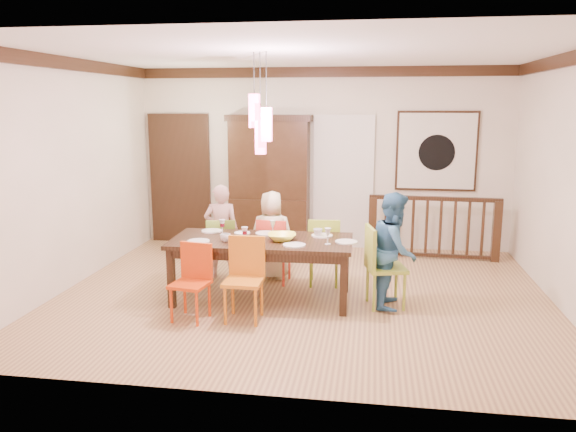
# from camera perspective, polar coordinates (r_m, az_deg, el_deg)

# --- Properties ---
(floor) EXTENTS (6.00, 6.00, 0.00)m
(floor) POSITION_cam_1_polar(r_m,az_deg,el_deg) (7.05, 1.50, -7.95)
(floor) COLOR #946847
(floor) RESTS_ON ground
(ceiling) EXTENTS (6.00, 6.00, 0.00)m
(ceiling) POSITION_cam_1_polar(r_m,az_deg,el_deg) (6.68, 1.63, 16.23)
(ceiling) COLOR white
(ceiling) RESTS_ON wall_back
(wall_back) EXTENTS (6.00, 0.00, 6.00)m
(wall_back) POSITION_cam_1_polar(r_m,az_deg,el_deg) (9.19, 3.50, 5.82)
(wall_back) COLOR beige
(wall_back) RESTS_ON floor
(wall_left) EXTENTS (0.00, 5.00, 5.00)m
(wall_left) POSITION_cam_1_polar(r_m,az_deg,el_deg) (7.68, -21.30, 3.99)
(wall_left) COLOR beige
(wall_left) RESTS_ON floor
(wall_right) EXTENTS (0.00, 5.00, 5.00)m
(wall_right) POSITION_cam_1_polar(r_m,az_deg,el_deg) (7.01, 26.71, 2.92)
(wall_right) COLOR beige
(wall_right) RESTS_ON floor
(crown_molding) EXTENTS (6.00, 5.00, 0.16)m
(crown_molding) POSITION_cam_1_polar(r_m,az_deg,el_deg) (6.68, 1.62, 15.55)
(crown_molding) COLOR black
(crown_molding) RESTS_ON wall_back
(panel_door) EXTENTS (1.04, 0.07, 2.24)m
(panel_door) POSITION_cam_1_polar(r_m,az_deg,el_deg) (9.70, -10.85, 3.55)
(panel_door) COLOR black
(panel_door) RESTS_ON wall_back
(white_doorway) EXTENTS (0.97, 0.05, 2.22)m
(white_doorway) POSITION_cam_1_polar(r_m,az_deg,el_deg) (9.17, 5.63, 3.26)
(white_doorway) COLOR silver
(white_doorway) RESTS_ON wall_back
(painting) EXTENTS (1.25, 0.06, 1.25)m
(painting) POSITION_cam_1_polar(r_m,az_deg,el_deg) (9.15, 14.86, 6.38)
(painting) COLOR black
(painting) RESTS_ON wall_back
(pendant_cluster) EXTENTS (0.27, 0.21, 1.14)m
(pendant_cluster) POSITION_cam_1_polar(r_m,az_deg,el_deg) (6.49, -2.81, 9.36)
(pendant_cluster) COLOR #FF4C80
(pendant_cluster) RESTS_ON ceiling
(dining_table) EXTENTS (2.16, 1.02, 0.75)m
(dining_table) POSITION_cam_1_polar(r_m,az_deg,el_deg) (6.69, -2.69, -3.05)
(dining_table) COLOR black
(dining_table) RESTS_ON floor
(chair_far_left) EXTENTS (0.46, 0.46, 0.84)m
(chair_far_left) POSITION_cam_1_polar(r_m,az_deg,el_deg) (7.58, -6.77, -2.85)
(chair_far_left) COLOR #83AB36
(chair_far_left) RESTS_ON floor
(chair_far_mid) EXTENTS (0.43, 0.43, 0.87)m
(chair_far_mid) POSITION_cam_1_polar(r_m,az_deg,el_deg) (7.39, -1.35, -3.02)
(chair_far_mid) COLOR #E73E29
(chair_far_mid) RESTS_ON floor
(chair_far_right) EXTENTS (0.43, 0.43, 0.90)m
(chair_far_right) POSITION_cam_1_polar(r_m,az_deg,el_deg) (7.31, 3.69, -3.07)
(chair_far_right) COLOR #9DBD2E
(chair_far_right) RESTS_ON floor
(chair_near_left) EXTENTS (0.43, 0.43, 0.83)m
(chair_near_left) POSITION_cam_1_polar(r_m,az_deg,el_deg) (6.20, -9.95, -6.21)
(chair_near_left) COLOR red
(chair_near_left) RESTS_ON floor
(chair_near_mid) EXTENTS (0.41, 0.41, 0.90)m
(chair_near_mid) POSITION_cam_1_polar(r_m,az_deg,el_deg) (6.11, -4.56, -5.95)
(chair_near_mid) COLOR orange
(chair_near_mid) RESTS_ON floor
(chair_end_right) EXTENTS (0.52, 0.52, 0.95)m
(chair_end_right) POSITION_cam_1_polar(r_m,az_deg,el_deg) (6.60, 9.96, -4.54)
(chair_end_right) COLOR #99B034
(chair_end_right) RESTS_ON floor
(china_hutch) EXTENTS (1.36, 0.46, 2.16)m
(china_hutch) POSITION_cam_1_polar(r_m,az_deg,el_deg) (9.14, -1.90, 3.50)
(china_hutch) COLOR black
(china_hutch) RESTS_ON floor
(balustrade) EXTENTS (1.96, 0.16, 0.96)m
(balustrade) POSITION_cam_1_polar(r_m,az_deg,el_deg) (8.80, 14.56, -1.04)
(balustrade) COLOR black
(balustrade) RESTS_ON floor
(person_far_left) EXTENTS (0.51, 0.38, 1.28)m
(person_far_left) POSITION_cam_1_polar(r_m,az_deg,el_deg) (7.63, -6.77, -1.55)
(person_far_left) COLOR beige
(person_far_left) RESTS_ON floor
(person_far_mid) EXTENTS (0.62, 0.43, 1.20)m
(person_far_mid) POSITION_cam_1_polar(r_m,az_deg,el_deg) (7.53, -1.67, -1.96)
(person_far_mid) COLOR beige
(person_far_mid) RESTS_ON floor
(person_end_right) EXTENTS (0.57, 0.70, 1.34)m
(person_end_right) POSITION_cam_1_polar(r_m,az_deg,el_deg) (6.60, 10.77, -3.41)
(person_end_right) COLOR teal
(person_end_right) RESTS_ON floor
(serving_bowl) EXTENTS (0.38, 0.38, 0.08)m
(serving_bowl) POSITION_cam_1_polar(r_m,az_deg,el_deg) (6.60, -0.63, -2.14)
(serving_bowl) COLOR #F5F345
(serving_bowl) RESTS_ON dining_table
(small_bowl) EXTENTS (0.24, 0.24, 0.06)m
(small_bowl) POSITION_cam_1_polar(r_m,az_deg,el_deg) (6.78, -4.67, -1.92)
(small_bowl) COLOR white
(small_bowl) RESTS_ON dining_table
(cup_left) EXTENTS (0.16, 0.16, 0.09)m
(cup_left) POSITION_cam_1_polar(r_m,az_deg,el_deg) (6.57, -6.36, -2.22)
(cup_left) COLOR silver
(cup_left) RESTS_ON dining_table
(cup_right) EXTENTS (0.12, 0.12, 0.10)m
(cup_right) POSITION_cam_1_polar(r_m,az_deg,el_deg) (6.77, 3.05, -1.72)
(cup_right) COLOR silver
(cup_right) RESTS_ON dining_table
(plate_far_left) EXTENTS (0.26, 0.26, 0.01)m
(plate_far_left) POSITION_cam_1_polar(r_m,az_deg,el_deg) (7.13, -7.74, -1.51)
(plate_far_left) COLOR white
(plate_far_left) RESTS_ON dining_table
(plate_far_mid) EXTENTS (0.26, 0.26, 0.01)m
(plate_far_mid) POSITION_cam_1_polar(r_m,az_deg,el_deg) (6.94, -2.26, -1.76)
(plate_far_mid) COLOR white
(plate_far_mid) RESTS_ON dining_table
(plate_far_right) EXTENTS (0.26, 0.26, 0.01)m
(plate_far_right) POSITION_cam_1_polar(r_m,az_deg,el_deg) (6.82, 3.49, -2.00)
(plate_far_right) COLOR white
(plate_far_right) RESTS_ON dining_table
(plate_near_left) EXTENTS (0.26, 0.26, 0.01)m
(plate_near_left) POSITION_cam_1_polar(r_m,az_deg,el_deg) (6.62, -9.08, -2.54)
(plate_near_left) COLOR white
(plate_near_left) RESTS_ON dining_table
(plate_near_mid) EXTENTS (0.26, 0.26, 0.01)m
(plate_near_mid) POSITION_cam_1_polar(r_m,az_deg,el_deg) (6.36, 0.64, -2.97)
(plate_near_mid) COLOR white
(plate_near_mid) RESTS_ON dining_table
(plate_end_right) EXTENTS (0.26, 0.26, 0.01)m
(plate_end_right) POSITION_cam_1_polar(r_m,az_deg,el_deg) (6.54, 5.94, -2.63)
(plate_end_right) COLOR white
(plate_end_right) RESTS_ON dining_table
(wine_glass_a) EXTENTS (0.08, 0.08, 0.19)m
(wine_glass_a) POSITION_cam_1_polar(r_m,az_deg,el_deg) (6.91, -6.69, -1.15)
(wine_glass_a) COLOR #590C19
(wine_glass_a) RESTS_ON dining_table
(wine_glass_b) EXTENTS (0.08, 0.08, 0.19)m
(wine_glass_b) POSITION_cam_1_polar(r_m,az_deg,el_deg) (6.83, -1.56, -1.23)
(wine_glass_b) COLOR silver
(wine_glass_b) RESTS_ON dining_table
(wine_glass_c) EXTENTS (0.08, 0.08, 0.19)m
(wine_glass_c) POSITION_cam_1_polar(r_m,az_deg,el_deg) (6.48, -4.42, -1.94)
(wine_glass_c) COLOR #590C19
(wine_glass_c) RESTS_ON dining_table
(wine_glass_d) EXTENTS (0.08, 0.08, 0.19)m
(wine_glass_d) POSITION_cam_1_polar(r_m,az_deg,el_deg) (6.42, 4.06, -2.06)
(wine_glass_d) COLOR silver
(wine_glass_d) RESTS_ON dining_table
(napkin) EXTENTS (0.18, 0.14, 0.01)m
(napkin) POSITION_cam_1_polar(r_m,az_deg,el_deg) (6.36, -4.41, -3.01)
(napkin) COLOR #D83359
(napkin) RESTS_ON dining_table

